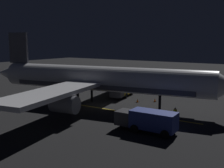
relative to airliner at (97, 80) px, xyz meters
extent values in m
cube|color=black|center=(-0.12, 0.61, -4.03)|extent=(180.00, 180.00, 0.20)
cube|color=gold|center=(0.70, 4.61, -3.92)|extent=(0.89, 22.01, 0.01)
cylinder|color=white|center=(-0.12, 0.61, 0.20)|extent=(9.44, 31.98, 3.58)
cube|color=#4C4C56|center=(-0.12, 0.61, -0.79)|extent=(8.37, 27.25, 0.64)
cone|color=white|center=(3.14, -16.63, 0.20)|extent=(3.96, 4.82, 3.22)
cube|color=#4C4C56|center=(2.66, -14.07, 4.47)|extent=(1.02, 3.60, 4.97)
cube|color=white|center=(-9.30, -2.75, -0.34)|extent=(16.34, 7.64, 0.50)
cylinder|color=slate|center=(-8.75, -1.42, -1.74)|extent=(2.66, 3.53, 2.10)
cube|color=white|center=(9.66, 0.84, -0.34)|extent=(16.34, 7.64, 0.50)
cylinder|color=slate|center=(8.67, 1.87, -1.74)|extent=(2.66, 3.53, 2.10)
cylinder|color=black|center=(-1.74, 9.22, -2.76)|extent=(0.42, 0.42, 2.33)
cylinder|color=black|center=(-1.74, -2.34, -2.76)|extent=(0.42, 0.42, 2.33)
cylinder|color=black|center=(2.48, -1.54, -2.76)|extent=(0.42, 0.42, 2.33)
cube|color=navy|center=(6.30, 12.13, -2.55)|extent=(2.28, 4.84, 1.86)
cube|color=#38383D|center=(6.43, 8.85, -2.73)|extent=(2.06, 1.88, 1.50)
cylinder|color=black|center=(6.36, 10.46, -3.48)|extent=(2.34, 0.99, 0.90)
cylinder|color=black|center=(6.23, 13.80, -3.48)|extent=(2.34, 0.99, 0.90)
cube|color=gold|center=(-8.37, -0.56, -2.47)|extent=(4.66, 2.91, 2.02)
cube|color=#38383D|center=(-5.36, 0.04, -2.73)|extent=(2.16, 2.31, 1.50)
cylinder|color=black|center=(-6.88, -0.26, -3.48)|extent=(1.33, 2.44, 0.90)
cylinder|color=black|center=(-9.86, -0.86, -3.48)|extent=(1.33, 2.44, 0.90)
cylinder|color=black|center=(1.24, 12.53, -3.50)|extent=(0.32, 0.32, 0.85)
cylinder|color=yellow|center=(1.24, 12.53, -2.75)|extent=(0.40, 0.40, 0.65)
sphere|color=tan|center=(1.24, 12.53, -2.31)|extent=(0.24, 0.24, 0.24)
cone|color=#EA590F|center=(-7.38, 5.89, -3.65)|extent=(0.36, 0.36, 0.55)
cube|color=black|center=(-7.38, 5.89, -3.91)|extent=(0.50, 0.50, 0.03)
cone|color=#EA590F|center=(-5.54, 3.77, -3.65)|extent=(0.36, 0.36, 0.55)
cube|color=black|center=(-5.54, 3.77, -3.91)|extent=(0.50, 0.50, 0.03)
camera|label=1|loc=(31.06, 23.70, 5.45)|focal=43.36mm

